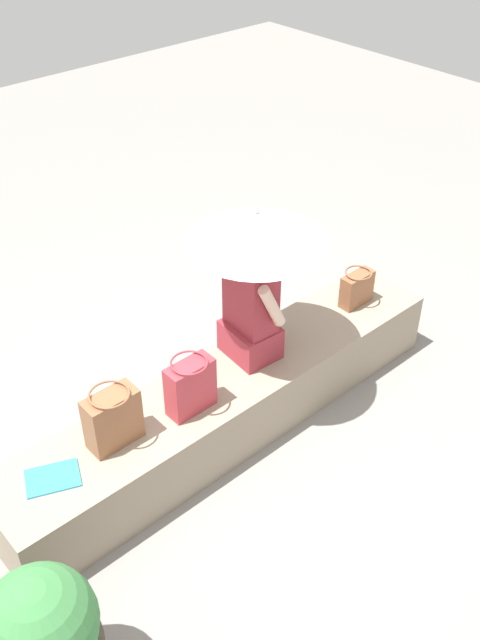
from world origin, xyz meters
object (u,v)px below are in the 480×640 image
at_px(handbag_black, 113,418).
at_px(magazine, 53,478).
at_px(parasol, 257,228).
at_px(shoulder_bag_spare, 357,288).
at_px(tote_bag_canvas, 190,386).
at_px(person_seated, 251,304).

height_order(handbag_black, magazine, handbag_black).
xyz_separation_m(parasol, magazine, (1.52, 0.08, -0.89)).
bearing_deg(shoulder_bag_spare, handbag_black, -0.48).
bearing_deg(parasol, shoulder_bag_spare, 174.01).
height_order(handbag_black, tote_bag_canvas, same).
bearing_deg(tote_bag_canvas, parasol, -166.64).
bearing_deg(handbag_black, tote_bag_canvas, 170.64).
relative_size(person_seated, tote_bag_canvas, 2.53).
distance_m(handbag_black, tote_bag_canvas, 0.48).
xyz_separation_m(parasol, tote_bag_canvas, (0.65, 0.15, -0.72)).
bearing_deg(shoulder_bag_spare, parasol, -5.99).
distance_m(parasol, shoulder_bag_spare, 1.17).
bearing_deg(handbag_black, magazine, 1.01).
relative_size(shoulder_bag_spare, magazine, 0.93).
height_order(handbag_black, shoulder_bag_spare, handbag_black).
bearing_deg(magazine, shoulder_bag_spare, -157.07).
bearing_deg(person_seated, parasol, -176.29).
relative_size(person_seated, parasol, 0.88).
bearing_deg(handbag_black, parasol, -176.17).
relative_size(person_seated, magazine, 3.21).
xyz_separation_m(person_seated, tote_bag_canvas, (0.60, 0.15, -0.21)).
bearing_deg(tote_bag_canvas, shoulder_bag_spare, -177.68).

